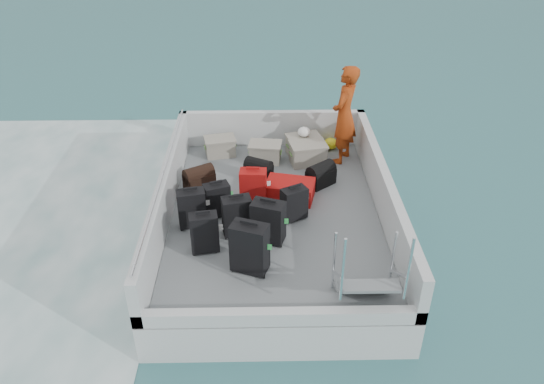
% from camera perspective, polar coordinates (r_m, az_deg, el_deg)
% --- Properties ---
extents(ground, '(160.00, 160.00, 0.00)m').
position_cam_1_polar(ground, '(8.96, 0.31, -5.43)').
color(ground, '#154C4B').
rests_on(ground, ground).
extents(ferry_hull, '(3.60, 5.00, 0.60)m').
position_cam_1_polar(ferry_hull, '(8.78, 0.31, -3.87)').
color(ferry_hull, silver).
rests_on(ferry_hull, ground).
extents(deck, '(3.30, 4.70, 0.02)m').
position_cam_1_polar(deck, '(8.60, 0.32, -2.20)').
color(deck, slate).
rests_on(deck, ferry_hull).
extents(deck_fittings, '(3.60, 5.00, 0.90)m').
position_cam_1_polar(deck_fittings, '(8.14, 2.82, -1.23)').
color(deck_fittings, '#B7BCBC').
rests_on(deck_fittings, deck).
extents(suitcase_0, '(0.43, 0.29, 0.62)m').
position_cam_1_polar(suitcase_0, '(7.66, -7.29, -4.42)').
color(suitcase_0, black).
rests_on(suitcase_0, deck).
extents(suitcase_1, '(0.46, 0.33, 0.63)m').
position_cam_1_polar(suitcase_1, '(8.19, -8.62, -1.82)').
color(suitcase_1, black).
rests_on(suitcase_1, deck).
extents(suitcase_2, '(0.45, 0.36, 0.57)m').
position_cam_1_polar(suitcase_2, '(8.40, -5.92, -0.91)').
color(suitcase_2, black).
rests_on(suitcase_2, deck).
extents(suitcase_3, '(0.56, 0.44, 0.75)m').
position_cam_1_polar(suitcase_3, '(7.22, -2.42, -6.07)').
color(suitcase_3, black).
rests_on(suitcase_3, deck).
extents(suitcase_4, '(0.48, 0.34, 0.64)m').
position_cam_1_polar(suitcase_4, '(7.94, -3.79, -2.66)').
color(suitcase_4, black).
rests_on(suitcase_4, deck).
extents(suitcase_5, '(0.45, 0.29, 0.60)m').
position_cam_1_polar(suitcase_5, '(8.68, -2.04, 0.57)').
color(suitcase_5, '#A5110C').
rests_on(suitcase_5, deck).
extents(suitcase_6, '(0.55, 0.43, 0.66)m').
position_cam_1_polar(suitcase_6, '(7.79, -0.42, -3.27)').
color(suitcase_6, black).
rests_on(suitcase_6, deck).
extents(suitcase_7, '(0.45, 0.38, 0.56)m').
position_cam_1_polar(suitcase_7, '(8.28, 2.38, -1.31)').
color(suitcase_7, black).
rests_on(suitcase_7, deck).
extents(suitcase_8, '(0.88, 0.69, 0.31)m').
position_cam_1_polar(suitcase_8, '(8.86, 1.93, 0.21)').
color(suitcase_8, '#A5110C').
rests_on(suitcase_8, deck).
extents(duffel_0, '(0.59, 0.51, 0.32)m').
position_cam_1_polar(duffel_0, '(9.22, -7.83, 1.30)').
color(duffel_0, black).
rests_on(duffel_0, deck).
extents(duffel_1, '(0.55, 0.48, 0.32)m').
position_cam_1_polar(duffel_1, '(9.37, -1.46, 2.16)').
color(duffel_1, black).
rests_on(duffel_1, deck).
extents(duffel_2, '(0.57, 0.54, 0.32)m').
position_cam_1_polar(duffel_2, '(9.28, 5.26, 1.68)').
color(duffel_2, black).
rests_on(duffel_2, deck).
extents(crate_0, '(0.61, 0.48, 0.33)m').
position_cam_1_polar(crate_0, '(10.25, -5.59, 4.82)').
color(crate_0, gray).
rests_on(crate_0, deck).
extents(crate_1, '(0.61, 0.46, 0.34)m').
position_cam_1_polar(crate_1, '(9.98, -0.74, 4.23)').
color(crate_1, gray).
rests_on(crate_1, deck).
extents(crate_2, '(0.68, 0.55, 0.36)m').
position_cam_1_polar(crate_2, '(10.22, 3.41, 4.96)').
color(crate_2, gray).
rests_on(crate_2, deck).
extents(crate_3, '(0.69, 0.54, 0.38)m').
position_cam_1_polar(crate_3, '(9.92, 3.89, 4.08)').
color(crate_3, gray).
rests_on(crate_3, deck).
extents(yellow_bag, '(0.28, 0.26, 0.22)m').
position_cam_1_polar(yellow_bag, '(10.52, 6.32, 5.19)').
color(yellow_bag, yellow).
rests_on(yellow_bag, deck).
extents(white_bag, '(0.24, 0.24, 0.18)m').
position_cam_1_polar(white_bag, '(10.10, 3.46, 6.32)').
color(white_bag, white).
rests_on(white_bag, crate_2).
extents(passenger, '(0.70, 0.80, 1.84)m').
position_cam_1_polar(passenger, '(9.79, 7.80, 8.21)').
color(passenger, '#E04B15').
rests_on(passenger, deck).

